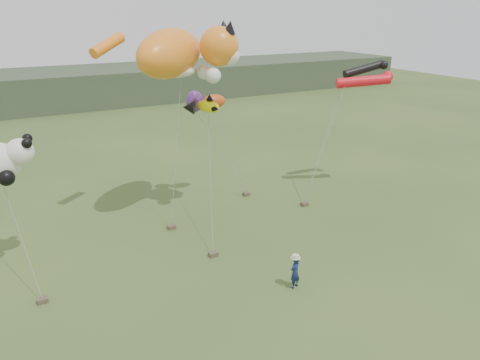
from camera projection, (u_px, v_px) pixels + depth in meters
name	position (u px, v px, depth m)	size (l,w,h in m)	color
ground	(295.00, 271.00, 20.66)	(120.00, 120.00, 0.00)	#385123
headland	(58.00, 89.00, 55.44)	(90.00, 13.00, 4.00)	#2D3D28
festival_attendant	(295.00, 272.00, 19.25)	(0.52, 0.34, 1.42)	#14204E
sandbag_anchors	(207.00, 230.00, 24.30)	(15.22, 6.28, 0.21)	brown
cat_kite	(181.00, 53.00, 23.57)	(7.14, 5.48, 3.04)	orange
fish_kite	(201.00, 106.00, 25.72)	(2.24, 1.46, 1.09)	#F8EB05
tube_kites	(368.00, 76.00, 28.30)	(3.72, 2.17, 1.55)	black
misc_kites	(205.00, 101.00, 26.97)	(2.25, 1.15, 1.24)	#CC4615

